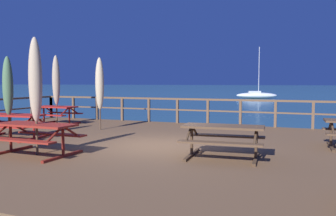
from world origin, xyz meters
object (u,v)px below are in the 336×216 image
(patio_umbrella_short_mid, at_px, (100,84))
(patio_umbrella_tall_mid_left, at_px, (8,86))
(sailboat_distant, at_px, (256,95))
(picnic_table_mid_centre, at_px, (223,134))
(picnic_table_mid_left, at_px, (36,132))
(picnic_table_front_left, at_px, (11,121))
(patio_umbrella_short_front, at_px, (56,81))
(picnic_table_mid_right, at_px, (56,111))
(patio_umbrella_tall_front, at_px, (35,80))

(patio_umbrella_short_mid, distance_m, patio_umbrella_tall_mid_left, 3.22)
(patio_umbrella_short_mid, bearing_deg, sailboat_distant, 90.17)
(picnic_table_mid_centre, bearing_deg, picnic_table_mid_left, -162.90)
(picnic_table_front_left, xyz_separation_m, patio_umbrella_tall_mid_left, (0.01, -0.07, 1.08))
(picnic_table_mid_left, height_order, sailboat_distant, sailboat_distant)
(patio_umbrella_short_front, bearing_deg, picnic_table_mid_right, -152.82)
(patio_umbrella_tall_front, bearing_deg, picnic_table_mid_left, 175.79)
(patio_umbrella_tall_mid_left, bearing_deg, patio_umbrella_tall_front, -32.34)
(picnic_table_front_left, bearing_deg, sailboat_distant, 88.24)
(patio_umbrella_tall_mid_left, bearing_deg, picnic_table_mid_right, 107.38)
(patio_umbrella_short_front, height_order, patio_umbrella_tall_front, patio_umbrella_short_front)
(patio_umbrella_tall_mid_left, height_order, sailboat_distant, sailboat_distant)
(picnic_table_front_left, height_order, sailboat_distant, sailboat_distant)
(picnic_table_mid_right, relative_size, sailboat_distant, 0.23)
(patio_umbrella_short_mid, bearing_deg, picnic_table_mid_left, -76.99)
(picnic_table_mid_left, bearing_deg, picnic_table_mid_right, 125.07)
(picnic_table_mid_right, bearing_deg, picnic_table_front_left, -72.47)
(picnic_table_mid_centre, xyz_separation_m, sailboat_distant, (-5.50, 46.32, -0.71))
(patio_umbrella_tall_front, xyz_separation_m, sailboat_distant, (-1.20, 47.66, -1.97))
(picnic_table_front_left, xyz_separation_m, patio_umbrella_tall_front, (2.61, -1.72, 1.26))
(picnic_table_front_left, xyz_separation_m, sailboat_distant, (1.41, 45.94, -0.72))
(picnic_table_front_left, bearing_deg, patio_umbrella_short_mid, 60.90)
(picnic_table_mid_right, relative_size, picnic_table_mid_left, 0.85)
(patio_umbrella_tall_mid_left, bearing_deg, picnic_table_mid_left, -32.67)
(patio_umbrella_tall_front, relative_size, sailboat_distant, 0.37)
(picnic_table_mid_right, xyz_separation_m, picnic_table_front_left, (1.12, -3.55, 0.01))
(picnic_table_mid_left, distance_m, patio_umbrella_short_mid, 4.74)
(picnic_table_mid_right, distance_m, picnic_table_mid_left, 6.43)
(patio_umbrella_short_front, bearing_deg, picnic_table_mid_left, -55.11)
(patio_umbrella_tall_mid_left, bearing_deg, sailboat_distant, 88.26)
(picnic_table_mid_right, xyz_separation_m, patio_umbrella_tall_front, (3.73, -5.26, 1.27))
(picnic_table_mid_left, relative_size, patio_umbrella_short_mid, 0.76)
(picnic_table_mid_right, height_order, picnic_table_front_left, same)
(patio_umbrella_short_front, bearing_deg, picnic_table_front_left, -72.79)
(patio_umbrella_tall_mid_left, bearing_deg, patio_umbrella_short_mid, 61.72)
(picnic_table_mid_left, xyz_separation_m, sailboat_distant, (-1.16, 47.66, -0.71))
(picnic_table_mid_centre, bearing_deg, patio_umbrella_short_front, 153.86)
(picnic_table_mid_centre, bearing_deg, picnic_table_mid_right, 153.97)
(picnic_table_mid_centre, xyz_separation_m, patio_umbrella_short_mid, (-5.38, 3.14, 1.15))
(picnic_table_mid_left, height_order, picnic_table_mid_centre, same)
(picnic_table_front_left, bearing_deg, picnic_table_mid_right, 107.53)
(picnic_table_front_left, height_order, patio_umbrella_short_mid, patio_umbrella_short_mid)
(picnic_table_mid_centre, relative_size, patio_umbrella_short_front, 0.68)
(patio_umbrella_short_front, bearing_deg, patio_umbrella_tall_mid_left, -72.94)
(picnic_table_mid_right, height_order, picnic_table_mid_centre, same)
(patio_umbrella_short_mid, bearing_deg, patio_umbrella_tall_mid_left, -118.28)
(patio_umbrella_short_mid, bearing_deg, picnic_table_mid_centre, -30.31)
(patio_umbrella_short_mid, bearing_deg, picnic_table_front_left, -119.10)
(patio_umbrella_short_front, distance_m, patio_umbrella_tall_front, 6.45)
(patio_umbrella_short_mid, distance_m, sailboat_distant, 43.22)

